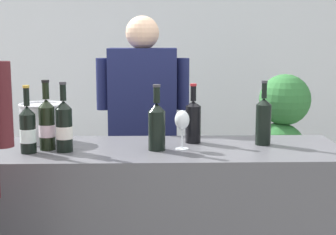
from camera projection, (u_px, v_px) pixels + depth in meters
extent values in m
cube|color=silver|center=(144.00, 50.00, 4.94)|extent=(8.00, 0.10, 2.80)
cylinder|color=black|center=(28.00, 134.00, 2.32)|extent=(0.07, 0.07, 0.18)
cone|color=black|center=(27.00, 110.00, 2.31)|extent=(0.07, 0.07, 0.04)
cylinder|color=black|center=(26.00, 97.00, 2.30)|extent=(0.03, 0.03, 0.08)
cylinder|color=#B79333|center=(26.00, 87.00, 2.29)|extent=(0.03, 0.03, 0.01)
cylinder|color=silver|center=(28.00, 136.00, 2.32)|extent=(0.07, 0.07, 0.06)
cylinder|color=black|center=(47.00, 128.00, 2.39)|extent=(0.08, 0.08, 0.21)
cone|color=black|center=(46.00, 103.00, 2.37)|extent=(0.08, 0.08, 0.04)
cylinder|color=black|center=(46.00, 91.00, 2.36)|extent=(0.03, 0.03, 0.08)
cylinder|color=black|center=(45.00, 81.00, 2.35)|extent=(0.04, 0.04, 0.01)
cylinder|color=silver|center=(47.00, 131.00, 2.39)|extent=(0.08, 0.08, 0.06)
cylinder|color=black|center=(157.00, 131.00, 2.38)|extent=(0.08, 0.08, 0.19)
cone|color=black|center=(157.00, 107.00, 2.36)|extent=(0.08, 0.08, 0.04)
cylinder|color=black|center=(157.00, 95.00, 2.35)|extent=(0.03, 0.03, 0.08)
cylinder|color=#333338|center=(157.00, 86.00, 2.35)|extent=(0.04, 0.04, 0.01)
cylinder|color=black|center=(263.00, 125.00, 2.50)|extent=(0.08, 0.08, 0.20)
cone|color=black|center=(264.00, 102.00, 2.48)|extent=(0.08, 0.08, 0.03)
cylinder|color=black|center=(264.00, 91.00, 2.48)|extent=(0.03, 0.03, 0.08)
cylinder|color=#333338|center=(265.00, 82.00, 2.47)|extent=(0.03, 0.03, 0.01)
cylinder|color=black|center=(64.00, 130.00, 2.35)|extent=(0.08, 0.08, 0.20)
cone|color=black|center=(63.00, 105.00, 2.33)|extent=(0.08, 0.08, 0.04)
cylinder|color=black|center=(63.00, 93.00, 2.32)|extent=(0.03, 0.03, 0.08)
cylinder|color=#333338|center=(63.00, 83.00, 2.31)|extent=(0.03, 0.03, 0.01)
cylinder|color=silver|center=(64.00, 132.00, 2.35)|extent=(0.08, 0.08, 0.06)
cylinder|color=black|center=(193.00, 124.00, 2.55)|extent=(0.08, 0.08, 0.19)
cone|color=black|center=(193.00, 104.00, 2.54)|extent=(0.08, 0.08, 0.03)
cylinder|color=black|center=(193.00, 94.00, 2.53)|extent=(0.03, 0.03, 0.08)
cylinder|color=maroon|center=(193.00, 85.00, 2.52)|extent=(0.03, 0.03, 0.01)
cylinder|color=silver|center=(182.00, 149.00, 2.41)|extent=(0.06, 0.06, 0.00)
cylinder|color=silver|center=(182.00, 138.00, 2.40)|extent=(0.01, 0.01, 0.10)
ellipsoid|color=silver|center=(182.00, 120.00, 2.39)|extent=(0.07, 0.07, 0.09)
ellipsoid|color=maroon|center=(182.00, 123.00, 2.39)|extent=(0.06, 0.06, 0.03)
cylinder|color=silver|center=(42.00, 123.00, 2.58)|extent=(0.23, 0.23, 0.19)
torus|color=silver|center=(42.00, 104.00, 2.56)|extent=(0.23, 0.23, 0.01)
cube|color=black|center=(144.00, 208.00, 3.19)|extent=(0.38, 0.25, 0.88)
cube|color=#191E47|center=(143.00, 95.00, 3.08)|extent=(0.42, 0.25, 0.58)
sphere|color=#D8AD8C|center=(142.00, 33.00, 3.02)|extent=(0.20, 0.20, 0.20)
cylinder|color=#191E47|center=(183.00, 84.00, 3.07)|extent=(0.08, 0.08, 0.32)
cylinder|color=#191E47|center=(103.00, 84.00, 3.06)|extent=(0.08, 0.08, 0.32)
cylinder|color=#47191E|center=(0.00, 105.00, 1.72)|extent=(0.08, 0.08, 0.30)
cylinder|color=brown|center=(271.00, 216.00, 3.94)|extent=(0.37, 0.37, 0.26)
sphere|color=#2D6B33|center=(279.00, 150.00, 3.76)|extent=(0.41, 0.41, 0.41)
sphere|color=#2D6B33|center=(282.00, 146.00, 3.97)|extent=(0.35, 0.35, 0.35)
sphere|color=#2D6B33|center=(270.00, 157.00, 3.94)|extent=(0.29, 0.29, 0.29)
sphere|color=#2D6B33|center=(285.00, 100.00, 3.72)|extent=(0.38, 0.38, 0.38)
cylinder|color=#4C3823|center=(273.00, 163.00, 3.87)|extent=(0.05, 0.05, 0.60)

